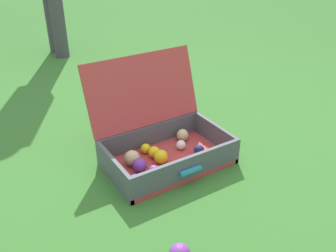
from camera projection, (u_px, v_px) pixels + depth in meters
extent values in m
plane|color=#336B28|center=(178.00, 153.00, 1.88)|extent=(16.00, 16.00, 0.00)
cube|color=#B23838|center=(168.00, 162.00, 1.79)|extent=(0.59, 0.36, 0.03)
cube|color=#4C5156|center=(114.00, 171.00, 1.63)|extent=(0.02, 0.36, 0.14)
cube|color=#4C5156|center=(215.00, 136.00, 1.89)|extent=(0.02, 0.36, 0.14)
cube|color=#4C5156|center=(188.00, 170.00, 1.64)|extent=(0.55, 0.02, 0.14)
cube|color=#4C5156|center=(151.00, 137.00, 1.89)|extent=(0.55, 0.02, 0.14)
cube|color=#B23838|center=(143.00, 90.00, 1.82)|extent=(0.59, 0.13, 0.34)
cube|color=teal|center=(191.00, 171.00, 1.62)|extent=(0.11, 0.02, 0.02)
sphere|color=purple|center=(154.00, 171.00, 1.66)|extent=(0.05, 0.05, 0.05)
sphere|color=blue|center=(135.00, 181.00, 1.58)|extent=(0.06, 0.06, 0.06)
sphere|color=yellow|center=(161.00, 157.00, 1.74)|extent=(0.07, 0.07, 0.07)
sphere|color=#D1B784|center=(132.00, 158.00, 1.73)|extent=(0.07, 0.07, 0.07)
sphere|color=yellow|center=(154.00, 152.00, 1.79)|extent=(0.06, 0.06, 0.06)
sphere|color=white|center=(181.00, 145.00, 1.85)|extent=(0.05, 0.05, 0.05)
sphere|color=yellow|center=(146.00, 149.00, 1.82)|extent=(0.05, 0.05, 0.05)
sphere|color=#D1B784|center=(183.00, 135.00, 1.93)|extent=(0.06, 0.06, 0.06)
sphere|color=red|center=(192.00, 162.00, 1.70)|extent=(0.07, 0.07, 0.07)
sphere|color=navy|center=(199.00, 150.00, 1.81)|extent=(0.05, 0.05, 0.05)
sphere|color=purple|center=(140.00, 165.00, 1.68)|extent=(0.07, 0.07, 0.07)
cylinder|color=#3D3D42|center=(50.00, 1.00, 3.17)|extent=(0.12, 0.12, 0.89)
cylinder|color=#3D3D42|center=(55.00, 5.00, 3.03)|extent=(0.12, 0.12, 0.89)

